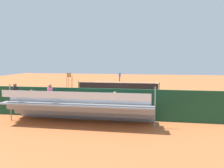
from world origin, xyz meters
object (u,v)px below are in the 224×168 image
at_px(tennis_net, 118,86).
at_px(equipment_bag, 108,114).
at_px(tennis_ball_far, 128,83).
at_px(umpire_chair, 70,79).
at_px(courtside_bench, 135,109).
at_px(bleacher_stand, 78,108).
at_px(tennis_ball_near, 120,82).
at_px(tennis_racket, 115,81).
at_px(tennis_player, 120,76).

distance_m(tennis_net, equipment_bag, 13.47).
distance_m(tennis_net, tennis_ball_far, 8.59).
distance_m(tennis_net, umpire_chair, 6.26).
bearing_deg(tennis_net, courtside_bench, 103.66).
bearing_deg(umpire_chair, equipment_bag, 119.82).
bearing_deg(tennis_net, umpire_chair, 2.04).
relative_size(bleacher_stand, tennis_ball_near, 137.27).
xyz_separation_m(tennis_ball_near, tennis_ball_far, (-1.55, 1.58, 0.00)).
bearing_deg(tennis_racket, umpire_chair, 70.69).
height_order(tennis_player, tennis_ball_near, tennis_player).
relative_size(equipment_bag, tennis_player, 0.47).
bearing_deg(bleacher_stand, tennis_racket, -85.63).
bearing_deg(tennis_ball_near, equipment_bag, 96.15).
relative_size(umpire_chair, tennis_racket, 3.65).
bearing_deg(tennis_ball_near, umpire_chair, 64.18).
relative_size(tennis_net, bleacher_stand, 1.14).
relative_size(tennis_net, umpire_chair, 4.81).
bearing_deg(umpire_chair, bleacher_stand, 111.98).
height_order(courtside_bench, tennis_ball_far, courtside_bench).
bearing_deg(bleacher_stand, tennis_player, -87.32).
height_order(bleacher_stand, equipment_bag, bleacher_stand).
distance_m(tennis_racket, tennis_ball_far, 3.76).
xyz_separation_m(bleacher_stand, tennis_racket, (2.04, -26.70, -0.92)).
bearing_deg(tennis_racket, tennis_player, 171.76).
bearing_deg(tennis_player, umpire_chair, 67.05).
bearing_deg(tennis_ball_near, tennis_player, -81.80).
distance_m(umpire_chair, tennis_player, 12.46).
distance_m(courtside_bench, tennis_ball_far, 22.03).
height_order(equipment_bag, tennis_ball_near, equipment_bag).
bearing_deg(tennis_ball_near, tennis_ball_far, 134.48).
relative_size(umpire_chair, tennis_player, 1.11).
xyz_separation_m(equipment_bag, tennis_racket, (3.50, -24.77, -0.16)).
relative_size(courtside_bench, tennis_ball_far, 27.27).
bearing_deg(tennis_racket, bleacher_stand, 94.37).
height_order(bleacher_stand, tennis_racket, bleacher_stand).
distance_m(bleacher_stand, equipment_bag, 2.54).
relative_size(tennis_player, tennis_ball_near, 29.18).
relative_size(tennis_racket, tennis_ball_far, 8.88).
bearing_deg(tennis_net, bleacher_stand, 89.63).
bearing_deg(tennis_ball_near, tennis_net, 96.65).
distance_m(bleacher_stand, courtside_bench, 3.93).
xyz_separation_m(courtside_bench, tennis_racket, (5.36, -24.64, -0.54)).
distance_m(tennis_net, bleacher_stand, 15.34).
xyz_separation_m(equipment_bag, tennis_player, (2.70, -24.65, 0.84)).
bearing_deg(umpire_chair, tennis_net, -177.96).
distance_m(tennis_player, tennis_ball_far, 3.33).
xyz_separation_m(bleacher_stand, umpire_chair, (6.10, -15.11, 0.38)).
height_order(umpire_chair, tennis_racket, umpire_chair).
distance_m(equipment_bag, tennis_ball_near, 23.69).
height_order(tennis_net, tennis_ball_far, tennis_net).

